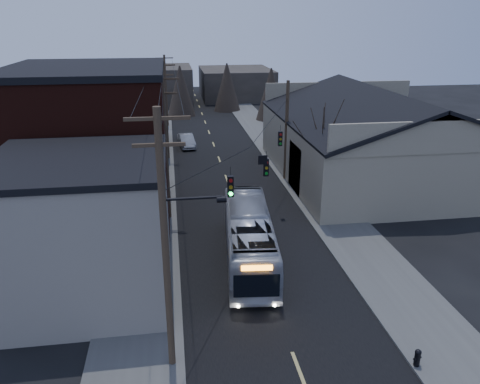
{
  "coord_description": "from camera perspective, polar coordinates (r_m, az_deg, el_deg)",
  "views": [
    {
      "loc": [
        -4.55,
        -12.59,
        13.22
      ],
      "look_at": [
        -0.51,
        14.54,
        3.0
      ],
      "focal_mm": 35.0,
      "sensor_mm": 36.0,
      "label": 1
    }
  ],
  "objects": [
    {
      "name": "bare_tree",
      "position": [
        35.73,
        9.9,
        4.51
      ],
      "size": [
        0.4,
        0.4,
        7.2
      ],
      "primitive_type": "cone",
      "color": "black",
      "rests_on": "ground"
    },
    {
      "name": "bus",
      "position": [
        26.81,
        1.08,
        -5.5
      ],
      "size": [
        3.54,
        10.92,
        2.99
      ],
      "primitive_type": "imported",
      "rotation": [
        0.0,
        0.0,
        3.04
      ],
      "color": "#A5A8B1",
      "rests_on": "ground"
    },
    {
      "name": "road_surface",
      "position": [
        44.82,
        -2.28,
        3.28
      ],
      "size": [
        9.0,
        110.0,
        0.02
      ],
      "primitive_type": "cube",
      "color": "black",
      "rests_on": "ground"
    },
    {
      "name": "parked_car",
      "position": [
        51.47,
        -6.53,
        6.21
      ],
      "size": [
        1.92,
        4.32,
        1.38
      ],
      "primitive_type": "imported",
      "rotation": [
        0.0,
        0.0,
        0.11
      ],
      "color": "#93949A",
      "rests_on": "ground"
    },
    {
      "name": "fire_hydrant",
      "position": [
        21.01,
        20.82,
        -18.29
      ],
      "size": [
        0.37,
        0.26,
        0.77
      ],
      "rotation": [
        0.0,
        0.0,
        0.33
      ],
      "color": "black",
      "rests_on": "sidewalk_right"
    },
    {
      "name": "building_far_left",
      "position": [
        78.27,
        -9.7,
        12.65
      ],
      "size": [
        10.0,
        12.0,
        6.0
      ],
      "primitive_type": "cube",
      "color": "#2D2924",
      "rests_on": "ground"
    },
    {
      "name": "building_brick",
      "position": [
        34.05,
        -17.51,
        5.52
      ],
      "size": [
        10.0,
        12.0,
        10.0
      ],
      "primitive_type": "cube",
      "color": "black",
      "rests_on": "ground"
    },
    {
      "name": "warehouse",
      "position": [
        42.79,
        16.1,
        5.4
      ],
      "size": [
        16.16,
        20.6,
        7.73
      ],
      "color": "#7C715A",
      "rests_on": "ground"
    },
    {
      "name": "utility_lines",
      "position": [
        37.67,
        -6.14,
        7.65
      ],
      "size": [
        11.24,
        45.28,
        10.5
      ],
      "color": "#382B1E",
      "rests_on": "ground"
    },
    {
      "name": "sidewalk_left",
      "position": [
        44.62,
        -10.61,
        2.93
      ],
      "size": [
        4.0,
        110.0,
        0.12
      ],
      "primitive_type": "cube",
      "color": "#474744",
      "rests_on": "ground"
    },
    {
      "name": "building_left_far",
      "position": [
        49.8,
        -14.17,
        8.57
      ],
      "size": [
        9.0,
        14.0,
        7.0
      ],
      "primitive_type": "cube",
      "color": "#2D2924",
      "rests_on": "ground"
    },
    {
      "name": "building_clapboard",
      "position": [
        24.09,
        -18.41,
        -4.48
      ],
      "size": [
        8.0,
        8.0,
        7.0
      ],
      "primitive_type": "cube",
      "color": "slate",
      "rests_on": "ground"
    },
    {
      "name": "sidewalk_right",
      "position": [
        45.92,
        5.83,
        3.68
      ],
      "size": [
        4.0,
        110.0,
        0.12
      ],
      "primitive_type": "cube",
      "color": "#474744",
      "rests_on": "ground"
    },
    {
      "name": "building_far_right",
      "position": [
        84.08,
        -0.52,
        13.11
      ],
      "size": [
        12.0,
        14.0,
        5.0
      ],
      "primitive_type": "cube",
      "color": "#2D2924",
      "rests_on": "ground"
    }
  ]
}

